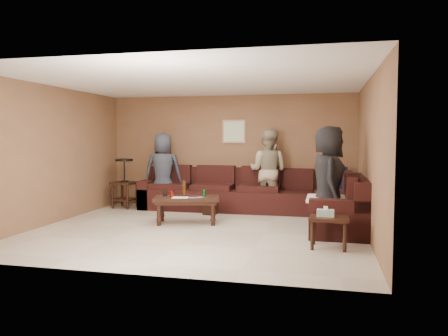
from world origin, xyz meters
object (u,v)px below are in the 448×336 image
at_px(sectional_sofa, 259,200).
at_px(person_middle, 268,171).
at_px(side_table_right, 328,221).
at_px(waste_bin, 210,208).
at_px(coffee_table, 187,201).
at_px(person_left, 163,171).
at_px(end_table_left, 125,182).
at_px(person_right, 328,180).

relative_size(sectional_sofa, person_middle, 2.67).
height_order(side_table_right, waste_bin, side_table_right).
distance_m(coffee_table, person_left, 1.83).
xyz_separation_m(person_left, person_middle, (2.30, 0.12, 0.04)).
bearing_deg(coffee_table, sectional_sofa, 40.90).
bearing_deg(waste_bin, sectional_sofa, 2.81).
xyz_separation_m(side_table_right, person_middle, (-1.22, 2.85, 0.48)).
distance_m(side_table_right, waste_bin, 3.24).
bearing_deg(end_table_left, side_table_right, -31.01).
distance_m(side_table_right, person_middle, 3.14).
relative_size(end_table_left, person_left, 0.66).
distance_m(end_table_left, person_right, 4.72).
distance_m(waste_bin, person_middle, 1.46).
xyz_separation_m(end_table_left, person_right, (4.40, -1.69, 0.30)).
height_order(coffee_table, end_table_left, end_table_left).
bearing_deg(person_middle, side_table_right, 125.70).
relative_size(side_table_right, person_left, 0.36).
bearing_deg(side_table_right, sectional_sofa, 120.08).
relative_size(sectional_sofa, person_left, 2.79).
distance_m(end_table_left, side_table_right, 5.14).
bearing_deg(coffee_table, person_right, -7.05).
height_order(person_left, person_right, person_right).
xyz_separation_m(end_table_left, person_left, (0.88, 0.08, 0.26)).
xyz_separation_m(coffee_table, person_right, (2.51, -0.31, 0.46)).
relative_size(person_left, person_middle, 0.96).
height_order(side_table_right, person_middle, person_middle).
xyz_separation_m(coffee_table, person_middle, (1.29, 1.59, 0.46)).
relative_size(coffee_table, person_right, 0.73).
bearing_deg(person_right, coffee_table, 78.63).
xyz_separation_m(end_table_left, person_middle, (3.18, 0.21, 0.30)).
bearing_deg(side_table_right, waste_bin, 136.06).
bearing_deg(person_right, side_table_right, 175.65).
relative_size(end_table_left, person_middle, 0.63).
distance_m(sectional_sofa, end_table_left, 3.10).
relative_size(person_middle, person_right, 0.99).
xyz_separation_m(person_left, person_right, (3.52, -1.77, 0.04)).
bearing_deg(end_table_left, sectional_sofa, -6.62).
distance_m(person_middle, person_right, 2.26).
xyz_separation_m(sectional_sofa, end_table_left, (-3.07, 0.36, 0.25)).
bearing_deg(person_left, person_middle, 170.74).
bearing_deg(coffee_table, person_left, 124.65).
bearing_deg(end_table_left, person_middle, 3.72).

